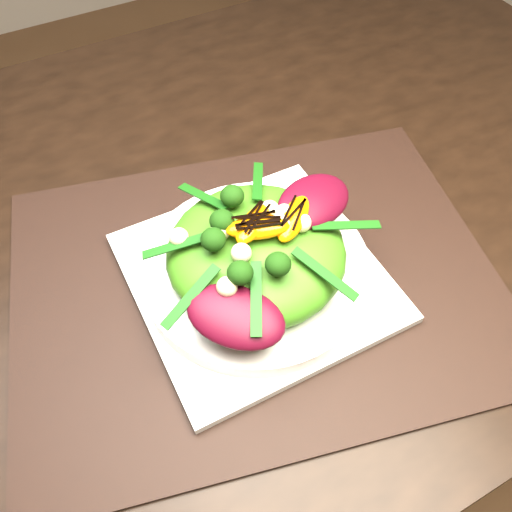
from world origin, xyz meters
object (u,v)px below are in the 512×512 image
plate_base (256,277)px  orange_segment (231,223)px  salad_bowl (256,269)px  lettuce_mound (256,252)px  dining_table (164,233)px  placemat (256,280)px

plate_base → orange_segment: (-0.02, 0.02, 0.09)m
salad_bowl → lettuce_mound: bearing=0.0°
salad_bowl → orange_segment: size_ratio=4.06×
dining_table → placemat: 0.15m
plate_base → lettuce_mound: 0.05m
dining_table → plate_base: bearing=-65.3°
placemat → plate_base: 0.01m
dining_table → plate_base: 0.16m
lettuce_mound → orange_segment: bearing=138.7°
placemat → salad_bowl: (0.00, 0.00, 0.02)m
salad_bowl → lettuce_mound: (0.00, 0.00, 0.03)m
salad_bowl → dining_table: bearing=114.7°
placemat → plate_base: bearing=0.0°
placemat → orange_segment: 0.10m
dining_table → orange_segment: 0.17m
orange_segment → plate_base: bearing=-41.3°
plate_base → lettuce_mound: lettuce_mound is taller
salad_bowl → plate_base: bearing=0.0°
plate_base → salad_bowl: size_ratio=1.05×
lettuce_mound → salad_bowl: bearing=0.0°
plate_base → salad_bowl: 0.01m
dining_table → salad_bowl: bearing=-65.3°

